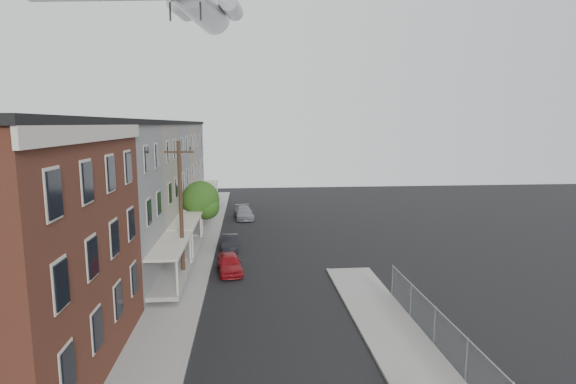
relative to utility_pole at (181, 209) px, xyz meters
name	(u,v)px	position (x,y,z in m)	size (l,w,h in m)	color
sidewalk_left	(196,253)	(0.10, 6.00, -4.61)	(3.00, 62.00, 0.12)	gray
sidewalk_right	(418,370)	(11.10, -12.00, -4.61)	(3.00, 26.00, 0.12)	gray
curb_left	(214,252)	(1.55, 6.00, -4.60)	(0.15, 62.00, 0.14)	gray
curb_right	(384,372)	(9.65, -12.00, -4.60)	(0.15, 26.00, 0.14)	gray
row_house_a	(67,208)	(-6.36, -1.50, 0.45)	(11.98, 7.00, 10.30)	slate
row_house_b	(104,191)	(-6.36, 5.50, 0.45)	(11.98, 7.00, 10.30)	gray
row_house_c	(129,179)	(-6.36, 12.50, 0.45)	(11.98, 7.00, 10.30)	slate
row_house_d	(146,171)	(-6.36, 19.50, 0.45)	(11.98, 7.00, 10.30)	gray
row_house_e	(159,165)	(-6.36, 26.50, 0.45)	(11.98, 7.00, 10.30)	slate
chainlink_fence	(467,360)	(12.60, -13.00, -3.68)	(0.06, 18.06, 1.90)	gray
utility_pole	(181,209)	(0.00, 0.00, 0.00)	(1.80, 0.26, 9.00)	black
street_tree	(202,201)	(0.33, 9.92, -1.22)	(3.22, 3.20, 5.20)	black
car_near	(230,263)	(2.94, 1.13, -4.02)	(1.55, 3.85, 1.31)	maroon
car_mid	(230,243)	(2.76, 6.73, -4.08)	(1.26, 3.62, 1.19)	black
car_far	(244,213)	(3.80, 18.79, -4.03)	(1.80, 4.44, 1.29)	gray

